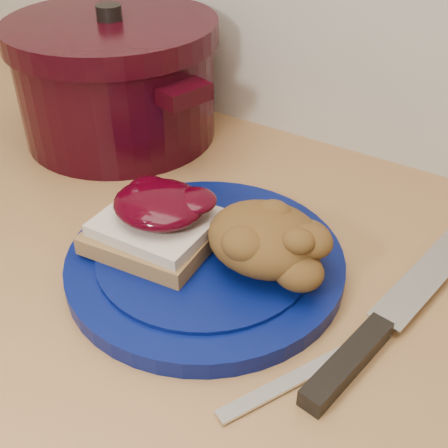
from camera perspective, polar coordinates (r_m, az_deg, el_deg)
The scene contains 7 objects.
plate at distance 0.58m, azimuth -1.91°, elevation -3.86°, with size 0.29×0.29×0.02m, color #050F51.
sandwich at distance 0.58m, azimuth -6.88°, elevation 0.35°, with size 0.13×0.12×0.06m.
stuffing_mound at distance 0.54m, azimuth 4.20°, elevation -1.47°, with size 0.12×0.10×0.06m, color brown.
chef_knife at distance 0.53m, azimuth 14.92°, elevation -10.77°, with size 0.07×0.31×0.02m.
butter_knife at distance 0.50m, azimuth 8.59°, elevation -14.59°, with size 0.18×0.01×0.00m, color silver.
dutch_oven at distance 0.83m, azimuth -10.84°, elevation 14.28°, with size 0.35×0.35×0.18m.
pepper_grinder at distance 0.92m, azimuth -11.26°, elevation 14.90°, with size 0.07×0.07×0.12m.
Camera 1 is at (0.32, 1.11, 1.28)m, focal length 45.00 mm.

